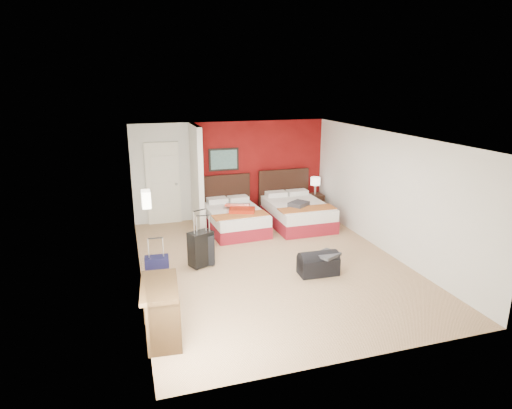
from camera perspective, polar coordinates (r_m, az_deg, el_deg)
name	(u,v)px	position (r m, az deg, el deg)	size (l,w,h in m)	color
ground	(271,263)	(8.70, 2.03, -7.70)	(6.50, 6.50, 0.00)	tan
room_walls	(187,190)	(9.30, -8.99, 1.86)	(5.02, 6.52, 2.50)	silver
red_accent_panel	(259,169)	(11.50, 0.38, 4.72)	(3.50, 0.04, 2.50)	maroon
partition_wall	(197,178)	(10.51, -7.76, 3.50)	(0.12, 1.20, 2.50)	silver
entry_door	(163,184)	(11.04, -12.07, 2.70)	(0.82, 0.06, 2.05)	silver
bed_left	(235,220)	(10.46, -2.79, -2.03)	(1.24, 1.77, 0.53)	silver
bed_right	(297,214)	(10.89, 5.45, -1.23)	(1.34, 1.91, 0.57)	white
red_suitcase_open	(240,208)	(10.29, -2.13, -0.47)	(0.58, 0.80, 0.10)	#B1240F
jacket_bundle	(299,204)	(10.49, 5.61, 0.04)	(0.45, 0.36, 0.11)	#3F3E44
nightstand	(315,204)	(11.80, 7.67, 0.03)	(0.40, 0.40, 0.56)	black
table_lamp	(315,186)	(11.67, 7.77, 2.44)	(0.26, 0.26, 0.46)	white
suitcase_black	(201,250)	(8.51, -7.22, -5.93)	(0.45, 0.28, 0.68)	black
suitcase_charcoal	(204,251)	(8.57, -6.85, -6.04)	(0.40, 0.25, 0.60)	black
suitcase_navy	(158,274)	(7.79, -12.76, -8.81)	(0.40, 0.25, 0.56)	black
duffel_bag	(318,265)	(8.25, 8.14, -7.83)	(0.73, 0.39, 0.37)	black
jacket_draped	(327,254)	(8.19, 9.31, -6.46)	(0.42, 0.35, 0.06)	#393A3F
desk	(161,312)	(6.33, -12.35, -13.54)	(0.49, 0.99, 0.82)	black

